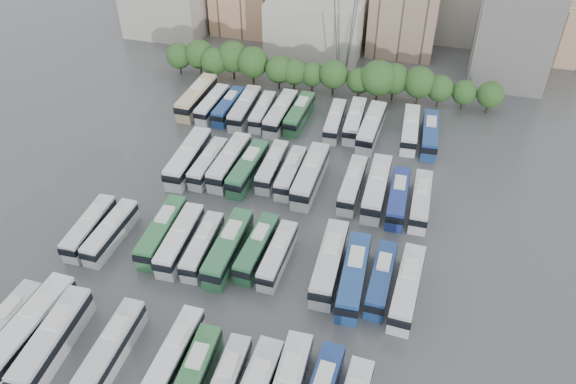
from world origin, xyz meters
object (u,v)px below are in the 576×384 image
(bus_r1_s12, at_px, (381,279))
(bus_r3_s0, at_px, (197,97))
(bus_r1_s1, at_px, (111,232))
(bus_r1_s3, at_px, (162,231))
(bus_r0_s4, at_px, (112,348))
(bus_r2_s4, at_px, (229,161))
(apartment_tower, at_px, (519,17))
(bus_r0_s1, at_px, (31,327))
(bus_r3_s5, at_px, (281,113))
(bus_r3_s4, at_px, (263,111))
(bus_r3_s13, at_px, (430,134))
(bus_r1_s8, at_px, (278,255))
(bus_r2_s3, at_px, (208,163))
(bus_r3_s3, at_px, (245,108))
(bus_r3_s8, at_px, (335,121))
(bus_r3_s10, at_px, (371,127))
(bus_r3_s9, at_px, (355,120))
(bus_r3_s2, at_px, (229,106))
(bus_r2_s10, at_px, (353,184))
(bus_r1_s0, at_px, (90,227))
(bus_r1_s10, at_px, (330,262))
(bus_r0_s0, at_px, (4,326))
(bus_r1_s5, at_px, (203,246))
(bus_r2_s8, at_px, (310,175))
(bus_r2_s2, at_px, (188,158))
(bus_r1_s13, at_px, (407,287))
(bus_r2_s7, at_px, (291,172))
(bus_r3_s6, at_px, (299,113))
(bus_r1_s4, at_px, (180,239))
(bus_r1_s7, at_px, (257,247))
(bus_r1_s6, at_px, (228,247))
(bus_r3_s1, at_px, (212,104))
(bus_r2_s13, at_px, (421,200))
(bus_r0_s2, at_px, (53,340))
(bus_r0_s6, at_px, (175,354))
(bus_r2_s6, at_px, (272,166))
(bus_r2_s11, at_px, (377,188))
(bus_r3_s12, at_px, (410,129))
(bus_r1_s11, at_px, (354,276))
(bus_r2_s5, at_px, (248,168))
(bus_r2_s12, at_px, (398,197))

(bus_r1_s12, xyz_separation_m, bus_r3_s0, (-39.86, 36.00, 0.33))
(bus_r1_s1, height_order, bus_r1_s3, bus_r1_s3)
(bus_r0_s4, relative_size, bus_r2_s4, 0.93)
(bus_r0_s4, bearing_deg, apartment_tower, 61.61)
(bus_r0_s1, distance_m, bus_r3_s5, 54.84)
(bus_r3_s4, xyz_separation_m, bus_r3_s13, (29.66, 0.15, 0.17))
(bus_r1_s8, distance_m, bus_r2_s3, 23.35)
(bus_r0_s1, relative_size, bus_r3_s3, 1.10)
(bus_r1_s3, xyz_separation_m, bus_r1_s8, (16.25, 0.11, -0.21))
(bus_r2_s4, height_order, bus_r3_s8, bus_r2_s4)
(bus_r2_s3, relative_size, bus_r3_s10, 0.86)
(bus_r1_s8, distance_m, bus_r3_s9, 35.75)
(bus_r3_s4, bearing_deg, bus_r3_s2, 177.65)
(bus_r1_s1, bearing_deg, bus_r2_s10, 34.12)
(bus_r3_s3, bearing_deg, bus_r2_s10, -37.90)
(bus_r1_s0, height_order, bus_r1_s10, bus_r1_s10)
(bus_r2_s3, relative_size, bus_r2_s10, 0.96)
(bus_r0_s0, xyz_separation_m, bus_r0_s1, (3.25, 0.58, 0.29))
(bus_r3_s0, xyz_separation_m, bus_r3_s3, (9.88, -1.23, -0.15))
(bus_r1_s5, height_order, bus_r2_s8, bus_r2_s8)
(bus_r0_s0, bearing_deg, bus_r0_s1, 11.49)
(bus_r1_s3, distance_m, bus_r2_s2, 17.11)
(bus_r0_s0, relative_size, bus_r3_s8, 1.04)
(bus_r1_s13, relative_size, bus_r2_s7, 1.12)
(bus_r1_s13, relative_size, bus_r3_s6, 1.06)
(bus_r1_s4, xyz_separation_m, bus_r3_s4, (0.08, 35.34, -0.17))
(bus_r1_s0, distance_m, bus_r3_s2, 36.98)
(bus_r1_s7, bearing_deg, apartment_tower, 65.19)
(bus_r1_s5, height_order, bus_r1_s13, bus_r1_s13)
(bus_r1_s6, xyz_separation_m, bus_r3_s1, (-16.38, 35.08, -0.24))
(bus_r2_s13, bearing_deg, bus_r3_s2, 152.44)
(bus_r0_s0, height_order, bus_r1_s6, bus_r1_s6)
(bus_r0_s2, distance_m, bus_r0_s6, 13.68)
(bus_r2_s6, bearing_deg, bus_r2_s3, -169.74)
(bus_r2_s7, bearing_deg, bus_r1_s5, -109.92)
(bus_r2_s11, relative_size, bus_r3_s12, 1.07)
(bus_r1_s6, bearing_deg, bus_r0_s0, -136.80)
(bus_r1_s12, xyz_separation_m, bus_r3_s12, (-0.34, 35.77, 0.16))
(bus_r1_s4, bearing_deg, bus_r1_s7, 5.39)
(apartment_tower, relative_size, bus_r1_s13, 2.07)
(bus_r1_s1, xyz_separation_m, bus_r1_s11, (33.09, 0.76, 0.25))
(bus_r2_s5, xyz_separation_m, bus_r2_s12, (23.30, -0.85, -0.08))
(bus_r1_s1, xyz_separation_m, bus_r2_s4, (9.72, 19.59, 0.23))
(bus_r0_s0, height_order, bus_r3_s9, bus_r3_s9)
(bus_r2_s8, distance_m, bus_r3_s2, 26.00)
(bus_r3_s3, bearing_deg, bus_r3_s5, -1.23)
(bus_r1_s12, height_order, bus_r3_s5, bus_r3_s5)
(bus_r1_s1, xyz_separation_m, bus_r3_s2, (3.24, 36.42, -0.03))
(bus_r1_s10, xyz_separation_m, bus_r3_s8, (-6.70, 34.46, -0.28))
(bus_r0_s4, relative_size, bus_r0_s6, 1.05)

